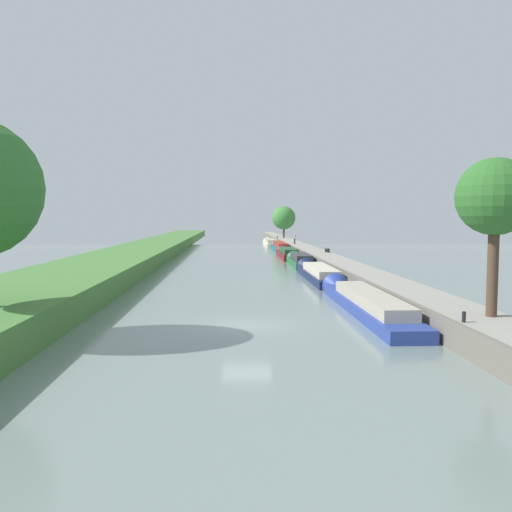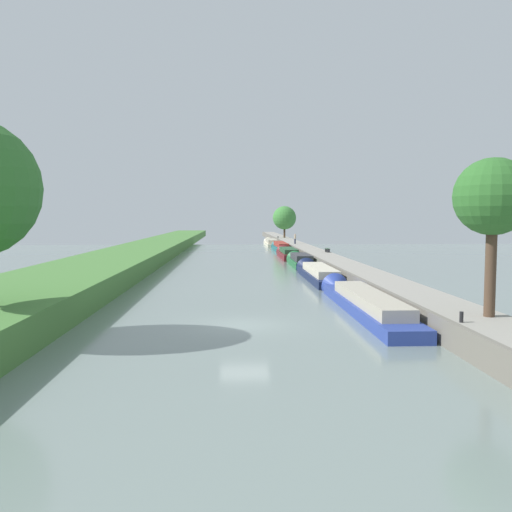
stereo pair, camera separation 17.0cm
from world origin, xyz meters
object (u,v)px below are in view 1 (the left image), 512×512
narrowboat_navy (317,273)px  mooring_bollard_far (277,237)px  narrowboat_maroon (287,253)px  mooring_bollard_near (464,317)px  narrowboat_green (300,261)px  narrowboat_teal (280,247)px  narrowboat_cream (270,243)px  narrowboat_blue (363,301)px  person_walking (295,239)px  park_bench (327,249)px

narrowboat_navy → mooring_bollard_far: (1.89, 62.35, 0.87)m
narrowboat_maroon → mooring_bollard_near: (1.98, -50.14, 0.81)m
narrowboat_green → narrowboat_teal: narrowboat_teal is taller
narrowboat_green → narrowboat_cream: (-0.17, 43.19, -0.05)m
narrowboat_navy → mooring_bollard_far: size_ratio=32.32×
narrowboat_green → narrowboat_teal: (0.13, 26.11, 0.06)m
narrowboat_cream → narrowboat_green: bearing=-89.8°
narrowboat_blue → mooring_bollard_far: mooring_bollard_far is taller
narrowboat_cream → narrowboat_teal: bearing=-89.0°
narrowboat_blue → person_walking: (2.56, 54.99, 1.51)m
narrowboat_cream → mooring_bollard_far: mooring_bollard_far is taller
narrowboat_green → person_walking: (2.55, 25.98, 1.47)m
narrowboat_green → mooring_bollard_near: (1.79, -38.48, 0.82)m
narrowboat_blue → narrowboat_teal: narrowboat_teal is taller
narrowboat_green → park_bench: bearing=51.8°
narrowboat_maroon → mooring_bollard_far: 37.80m
narrowboat_teal → person_walking: 2.80m
narrowboat_teal → mooring_bollard_near: size_ratio=37.06×
mooring_bollard_near → narrowboat_teal: bearing=91.5°
narrowboat_cream → mooring_bollard_far: bearing=72.5°
narrowboat_blue → person_walking: 55.07m
narrowboat_green → narrowboat_maroon: narrowboat_maroon is taller
person_walking → narrowboat_cream: bearing=99.0°
narrowboat_teal → narrowboat_cream: bearing=91.0°
park_bench → narrowboat_maroon: bearing=124.0°
narrowboat_green → narrowboat_cream: size_ratio=0.70×
mooring_bollard_far → park_bench: 44.21m
narrowboat_teal → narrowboat_green: bearing=-90.3°
narrowboat_maroon → park_bench: (4.32, -6.41, 0.93)m
narrowboat_maroon → mooring_bollard_near: mooring_bollard_near is taller
narrowboat_maroon → narrowboat_cream: bearing=90.0°
narrowboat_blue → narrowboat_maroon: narrowboat_maroon is taller
park_bench → narrowboat_cream: bearing=96.5°
narrowboat_green → narrowboat_cream: 43.19m
narrowboat_teal → narrowboat_cream: narrowboat_teal is taller
narrowboat_cream → mooring_bollard_near: size_ratio=32.64×
narrowboat_green → mooring_bollard_far: 49.45m
narrowboat_blue → narrowboat_maroon: 40.68m
narrowboat_navy → mooring_bollard_far: mooring_bollard_far is taller
mooring_bollard_far → narrowboat_maroon: bearing=-93.0°
narrowboat_cream → person_walking: size_ratio=8.85×
park_bench → narrowboat_green: bearing=-128.2°
narrowboat_teal → narrowboat_navy: bearing=-90.3°
narrowboat_blue → mooring_bollard_near: (1.80, -9.46, 0.86)m
narrowboat_cream → mooring_bollard_far: 6.58m
narrowboat_blue → narrowboat_navy: 16.07m
narrowboat_blue → park_bench: 34.53m
park_bench → narrowboat_navy: bearing=-103.1°
narrowboat_navy → narrowboat_blue: bearing=-89.7°
narrowboat_cream → mooring_bollard_far: (1.96, 6.22, 0.87)m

